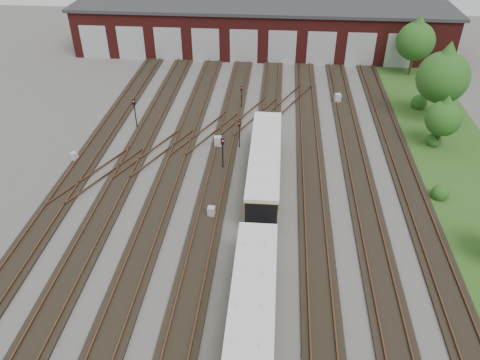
{
  "coord_description": "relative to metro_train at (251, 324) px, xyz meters",
  "views": [
    {
      "loc": [
        2.83,
        -25.89,
        22.29
      ],
      "look_at": [
        0.22,
        3.56,
        2.0
      ],
      "focal_mm": 35.0,
      "sensor_mm": 36.0,
      "label": 1
    }
  ],
  "objects": [
    {
      "name": "grass_verge",
      "position": [
        17.0,
        19.6,
        -1.74
      ],
      "size": [
        8.0,
        55.0,
        0.05
      ],
      "primitive_type": "cube",
      "color": "#27521B",
      "rests_on": "ground"
    },
    {
      "name": "bush_0",
      "position": [
        14.0,
        14.96,
        -1.08
      ],
      "size": [
        1.37,
        1.37,
        1.37
      ],
      "primitive_type": "sphere",
      "color": "#1C4A15",
      "rests_on": "ground"
    },
    {
      "name": "relay_cabinet_2",
      "position": [
        -3.75,
        11.0,
        -1.32
      ],
      "size": [
        0.59,
        0.51,
        0.9
      ],
      "primitive_type": "cube",
      "rotation": [
        0.0,
        0.0,
        -0.12
      ],
      "color": "#ABADB0",
      "rests_on": "ground"
    },
    {
      "name": "tree_1",
      "position": [
        15.77,
        23.06,
        1.64
      ],
      "size": [
        3.2,
        3.2,
        5.31
      ],
      "color": "#312316",
      "rests_on": "ground"
    },
    {
      "name": "relay_cabinet_3",
      "position": [
        7.37,
        32.14,
        -1.24
      ],
      "size": [
        0.76,
        0.68,
        1.06
      ],
      "primitive_type": "cube",
      "rotation": [
        0.0,
        0.0,
        0.27
      ],
      "color": "#ABADB0",
      "rests_on": "ground"
    },
    {
      "name": "metro_train",
      "position": [
        0.0,
        0.0,
        0.0
      ],
      "size": [
        2.51,
        45.57,
        2.8
      ],
      "rotation": [
        0.0,
        0.0,
        0.01
      ],
      "color": "black",
      "rests_on": "ground"
    },
    {
      "name": "signal_mast_1",
      "position": [
        -2.58,
        21.55,
        -0.07
      ],
      "size": [
        0.24,
        0.23,
        2.65
      ],
      "rotation": [
        0.0,
        0.0,
        -0.28
      ],
      "color": "black",
      "rests_on": "ground"
    },
    {
      "name": "tree_0",
      "position": [
        16.94,
        41.05,
        3.08
      ],
      "size": [
        4.55,
        4.55,
        7.54
      ],
      "color": "#312316",
      "rests_on": "ground"
    },
    {
      "name": "bush_1",
      "position": [
        15.62,
        23.56,
        -1.06
      ],
      "size": [
        1.41,
        1.41,
        1.41
      ],
      "primitive_type": "sphere",
      "color": "#1C4A15",
      "rests_on": "ground"
    },
    {
      "name": "ground",
      "position": [
        -2.0,
        9.6,
        -1.77
      ],
      "size": [
        120.0,
        120.0,
        0.0
      ],
      "primitive_type": "plane",
      "color": "#454340",
      "rests_on": "ground"
    },
    {
      "name": "tree_2",
      "position": [
        16.73,
        28.51,
        3.61
      ],
      "size": [
        5.05,
        5.05,
        8.37
      ],
      "color": "#312316",
      "rests_on": "ground"
    },
    {
      "name": "relay_cabinet_4",
      "position": [
        0.84,
        13.98,
        -1.28
      ],
      "size": [
        0.59,
        0.5,
        0.98
      ],
      "primitive_type": "cube",
      "rotation": [
        0.0,
        0.0,
        0.01
      ],
      "color": "#ABADB0",
      "rests_on": "ground"
    },
    {
      "name": "bush_2",
      "position": [
        16.07,
        31.74,
        -0.92
      ],
      "size": [
        1.68,
        1.68,
        1.68
      ],
      "primitive_type": "sphere",
      "color": "#1C4A15",
      "rests_on": "ground"
    },
    {
      "name": "signal_mast_0",
      "position": [
        -13.13,
        24.27,
        0.29
      ],
      "size": [
        0.3,
        0.28,
        3.19
      ],
      "rotation": [
        0.0,
        0.0,
        0.17
      ],
      "color": "black",
      "rests_on": "ground"
    },
    {
      "name": "signal_mast_3",
      "position": [
        -3.68,
        17.7,
        0.17
      ],
      "size": [
        0.31,
        0.3,
        2.99
      ],
      "rotation": [
        0.0,
        0.0,
        0.4
      ],
      "color": "black",
      "rests_on": "ground"
    },
    {
      "name": "maintenance_shed",
      "position": [
        -2.01,
        49.58,
        1.44
      ],
      "size": [
        51.0,
        12.5,
        6.35
      ],
      "color": "#4D1413",
      "rests_on": "ground"
    },
    {
      "name": "relay_cabinet_0",
      "position": [
        -17.0,
        17.75,
        -1.32
      ],
      "size": [
        0.66,
        0.61,
        0.88
      ],
      "primitive_type": "cube",
      "rotation": [
        0.0,
        0.0,
        -0.39
      ],
      "color": "#ABADB0",
      "rests_on": "ground"
    },
    {
      "name": "signal_mast_2",
      "position": [
        -3.1,
        29.78,
        -0.12
      ],
      "size": [
        0.25,
        0.24,
        2.55
      ],
      "rotation": [
        0.0,
        0.0,
        0.36
      ],
      "color": "black",
      "rests_on": "ground"
    },
    {
      "name": "relay_cabinet_1",
      "position": [
        -4.59,
        21.35,
        -1.21
      ],
      "size": [
        0.73,
        0.64,
        1.1
      ],
      "primitive_type": "cube",
      "rotation": [
        0.0,
        0.0,
        0.14
      ],
      "color": "#ABADB0",
      "rests_on": "ground"
    },
    {
      "name": "track_network",
      "position": [
        -2.17,
        10.19,
        -1.66
      ],
      "size": [
        30.4,
        70.0,
        0.33
      ],
      "color": "black",
      "rests_on": "ground"
    }
  ]
}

